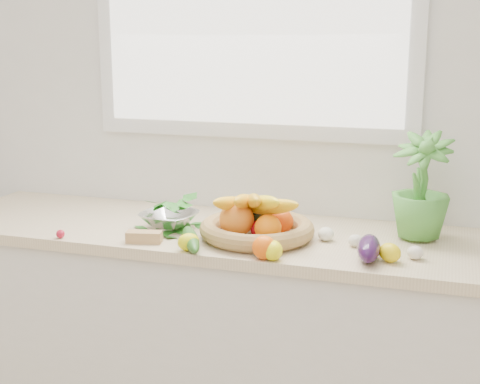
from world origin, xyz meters
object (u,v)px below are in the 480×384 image
(apple, at_px, (261,230))
(potted_herb, at_px, (421,185))
(cucumber, at_px, (191,239))
(colander_with_spinach, at_px, (169,214))
(eggplant, at_px, (369,248))
(fruit_basket, at_px, (256,223))

(apple, distance_m, potted_herb, 0.57)
(apple, bearing_deg, potted_herb, 18.75)
(cucumber, bearing_deg, colander_with_spinach, 131.75)
(apple, height_order, colander_with_spinach, colander_with_spinach)
(cucumber, distance_m, colander_with_spinach, 0.23)
(eggplant, xyz_separation_m, cucumber, (-0.59, -0.04, -0.01))
(cucumber, xyz_separation_m, potted_herb, (0.73, 0.32, 0.17))
(eggplant, height_order, potted_herb, potted_herb)
(fruit_basket, bearing_deg, eggplant, -15.68)
(apple, height_order, potted_herb, potted_herb)
(potted_herb, height_order, colander_with_spinach, potted_herb)
(potted_herb, bearing_deg, eggplant, -115.90)
(cucumber, bearing_deg, fruit_basket, 40.14)
(potted_herb, bearing_deg, apple, -161.25)
(potted_herb, xyz_separation_m, fruit_basket, (-0.54, -0.17, -0.14))
(colander_with_spinach, bearing_deg, fruit_basket, -2.78)
(potted_herb, bearing_deg, fruit_basket, -162.85)
(potted_herb, bearing_deg, colander_with_spinach, -170.25)
(eggplant, bearing_deg, potted_herb, 64.10)
(potted_herb, distance_m, fruit_basket, 0.58)
(apple, xyz_separation_m, fruit_basket, (-0.02, 0.01, 0.02))
(eggplant, bearing_deg, apple, 164.84)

